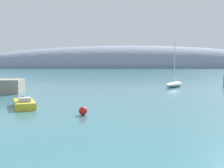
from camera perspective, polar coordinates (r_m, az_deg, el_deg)
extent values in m
ellipsoid|color=gray|center=(214.36, 3.31, 3.32)|extent=(257.52, 59.40, 33.63)
ellipsoid|color=white|center=(52.25, 12.60, -0.07)|extent=(4.97, 6.40, 0.91)
cylinder|color=silver|center=(52.08, 12.68, 4.47)|extent=(0.13, 0.13, 7.37)
cube|color=silver|center=(51.92, 12.49, 0.79)|extent=(1.70, 2.53, 0.10)
cube|color=yellow|center=(29.45, -17.48, -3.91)|extent=(3.54, 5.02, 0.68)
cube|color=black|center=(31.98, -17.84, -2.96)|extent=(0.50, 0.55, 0.61)
cube|color=#B2B7C1|center=(28.69, -17.40, -3.04)|extent=(1.47, 1.47, 0.40)
sphere|color=red|center=(24.15, -5.95, -5.49)|extent=(0.73, 0.73, 0.73)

